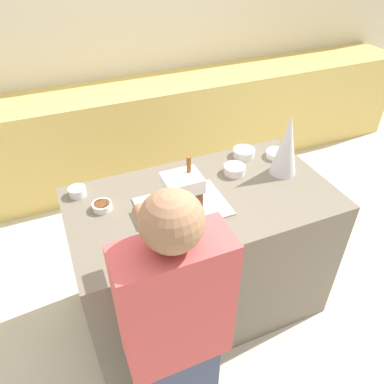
% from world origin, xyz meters
% --- Properties ---
extents(ground_plane, '(12.00, 12.00, 0.00)m').
position_xyz_m(ground_plane, '(0.00, 0.00, 0.00)').
color(ground_plane, beige).
extents(wall_back, '(8.00, 0.05, 2.60)m').
position_xyz_m(wall_back, '(0.00, 2.05, 1.30)').
color(wall_back, beige).
rests_on(wall_back, ground_plane).
extents(back_cabinet_block, '(6.00, 0.60, 0.92)m').
position_xyz_m(back_cabinet_block, '(0.00, 1.72, 0.46)').
color(back_cabinet_block, '#DBBC60').
rests_on(back_cabinet_block, ground_plane).
extents(kitchen_island, '(1.48, 0.81, 0.92)m').
position_xyz_m(kitchen_island, '(0.00, 0.00, 0.46)').
color(kitchen_island, '#6B6051').
rests_on(kitchen_island, ground_plane).
extents(baking_tray, '(0.47, 0.34, 0.01)m').
position_xyz_m(baking_tray, '(-0.13, -0.03, 0.92)').
color(baking_tray, '#9E9EA8').
rests_on(baking_tray, kitchen_island).
extents(gingerbread_house, '(0.19, 0.16, 0.28)m').
position_xyz_m(gingerbread_house, '(-0.13, -0.03, 1.03)').
color(gingerbread_house, brown).
rests_on(gingerbread_house, baking_tray).
extents(decorative_tree, '(0.16, 0.16, 0.37)m').
position_xyz_m(decorative_tree, '(0.54, 0.04, 1.10)').
color(decorative_tree, silver).
rests_on(decorative_tree, kitchen_island).
extents(candy_bowl_front_corner, '(0.10, 0.10, 0.05)m').
position_xyz_m(candy_bowl_front_corner, '(-0.63, 0.29, 0.95)').
color(candy_bowl_front_corner, silver).
rests_on(candy_bowl_front_corner, kitchen_island).
extents(candy_bowl_far_right, '(0.13, 0.13, 0.05)m').
position_xyz_m(candy_bowl_far_right, '(0.27, 0.15, 0.95)').
color(candy_bowl_far_right, white).
rests_on(candy_bowl_far_right, kitchen_island).
extents(candy_bowl_near_tray_left, '(0.14, 0.14, 0.04)m').
position_xyz_m(candy_bowl_near_tray_left, '(0.61, 0.21, 0.94)').
color(candy_bowl_near_tray_left, white).
rests_on(candy_bowl_near_tray_left, kitchen_island).
extents(candy_bowl_far_left, '(0.10, 0.10, 0.04)m').
position_xyz_m(candy_bowl_far_left, '(-0.53, 0.12, 0.94)').
color(candy_bowl_far_left, white).
rests_on(candy_bowl_far_left, kitchen_island).
extents(candy_bowl_beside_tree, '(0.14, 0.14, 0.05)m').
position_xyz_m(candy_bowl_beside_tree, '(0.42, 0.30, 0.95)').
color(candy_bowl_beside_tree, white).
rests_on(candy_bowl_beside_tree, kitchen_island).
extents(person, '(0.41, 0.51, 1.56)m').
position_xyz_m(person, '(-0.42, -0.68, 0.80)').
color(person, '#424C6B').
rests_on(person, ground_plane).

